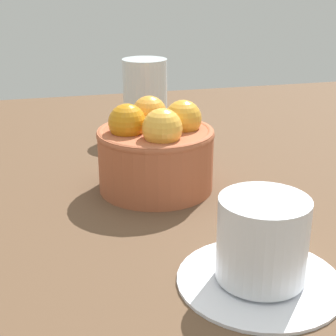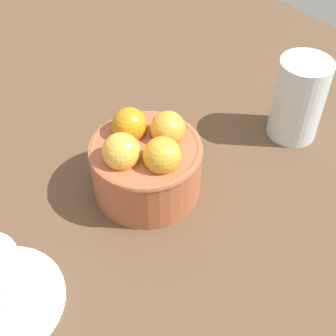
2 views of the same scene
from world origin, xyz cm
name	(u,v)px [view 1 (image 1 of 2)]	position (x,y,z in cm)	size (l,w,h in cm)	color
ground_plane	(156,205)	(0.00, 0.00, -2.31)	(156.97, 103.48, 4.61)	brown
terracotta_bowl	(156,150)	(0.00, -0.02, 4.77)	(13.58, 13.58, 10.50)	#AD5938
coffee_cup	(262,248)	(3.74, -21.50, 3.19)	(13.70, 13.70, 7.54)	white
water_glass	(145,96)	(3.62, 22.72, 5.84)	(6.97, 6.97, 11.68)	silver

